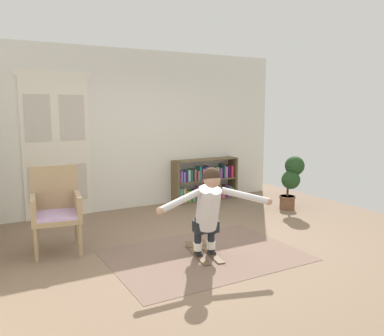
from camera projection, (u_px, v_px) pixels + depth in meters
name	position (u px, v px, depth m)	size (l,w,h in m)	color
ground_plane	(209.00, 247.00, 5.36)	(7.20, 7.20, 0.00)	#7C644E
back_wall	(136.00, 130.00, 7.38)	(6.00, 0.10, 2.90)	silver
double_door	(56.00, 146.00, 6.67)	(1.22, 0.05, 2.45)	silver
rug	(204.00, 255.00, 5.08)	(2.38, 1.72, 0.01)	#765C4F
bookshelf	(205.00, 182.00, 8.03)	(1.39, 0.30, 0.84)	brown
wicker_chair	(56.00, 207.00, 5.18)	(0.68, 0.68, 1.10)	tan
potted_plant	(292.00, 178.00, 7.23)	(0.46, 0.43, 0.99)	brown
skis_pair	(204.00, 253.00, 5.10)	(0.40, 0.77, 0.07)	brown
person_skier	(209.00, 207.00, 4.85)	(1.43, 0.68, 1.09)	white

